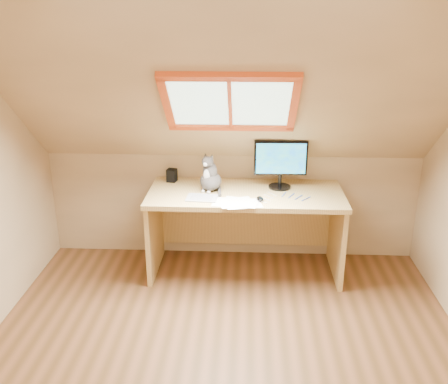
{
  "coord_description": "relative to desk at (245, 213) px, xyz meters",
  "views": [
    {
      "loc": [
        0.14,
        -2.72,
        2.3
      ],
      "look_at": [
        -0.04,
        1.0,
        0.92
      ],
      "focal_mm": 40.0,
      "sensor_mm": 36.0,
      "label": 1
    }
  ],
  "objects": [
    {
      "name": "ground",
      "position": [
        -0.13,
        -1.45,
        -0.55
      ],
      "size": [
        3.5,
        3.5,
        0.0
      ],
      "primitive_type": "plane",
      "color": "brown",
      "rests_on": "ground"
    },
    {
      "name": "room_shell",
      "position": [
        -0.13,
        -1.54,
        0.88
      ],
      "size": [
        3.52,
        3.52,
        2.41
      ],
      "color": "tan",
      "rests_on": "ground"
    },
    {
      "name": "desk",
      "position": [
        0.0,
        0.0,
        0.0
      ],
      "size": [
        1.71,
        0.75,
        0.78
      ],
      "color": "tan",
      "rests_on": "ground"
    },
    {
      "name": "monitor",
      "position": [
        0.3,
        0.05,
        0.48
      ],
      "size": [
        0.47,
        0.2,
        0.43
      ],
      "color": "black",
      "rests_on": "desk"
    },
    {
      "name": "cat",
      "position": [
        -0.31,
        -0.04,
        0.36
      ],
      "size": [
        0.27,
        0.29,
        0.35
      ],
      "color": "#47423F",
      "rests_on": "desk"
    },
    {
      "name": "desk_speaker",
      "position": [
        -0.69,
        0.18,
        0.29
      ],
      "size": [
        0.1,
        0.1,
        0.12
      ],
      "primitive_type": "cube",
      "rotation": [
        0.0,
        0.0,
        -0.23
      ],
      "color": "black",
      "rests_on": "desk"
    },
    {
      "name": "graphics_tablet",
      "position": [
        -0.37,
        -0.25,
        0.24
      ],
      "size": [
        0.27,
        0.2,
        0.01
      ],
      "primitive_type": "cube",
      "rotation": [
        0.0,
        0.0,
        -0.08
      ],
      "color": "#B2B2B7",
      "rests_on": "desk"
    },
    {
      "name": "mouse",
      "position": [
        0.12,
        -0.27,
        0.25
      ],
      "size": [
        0.07,
        0.11,
        0.03
      ],
      "primitive_type": "ellipsoid",
      "rotation": [
        0.0,
        0.0,
        0.16
      ],
      "color": "black",
      "rests_on": "desk"
    },
    {
      "name": "papers",
      "position": [
        -0.07,
        -0.33,
        0.24
      ],
      "size": [
        0.35,
        0.3,
        0.01
      ],
      "color": "white",
      "rests_on": "desk"
    },
    {
      "name": "cables",
      "position": [
        0.33,
        -0.19,
        0.24
      ],
      "size": [
        0.51,
        0.26,
        0.01
      ],
      "color": "silver",
      "rests_on": "desk"
    }
  ]
}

